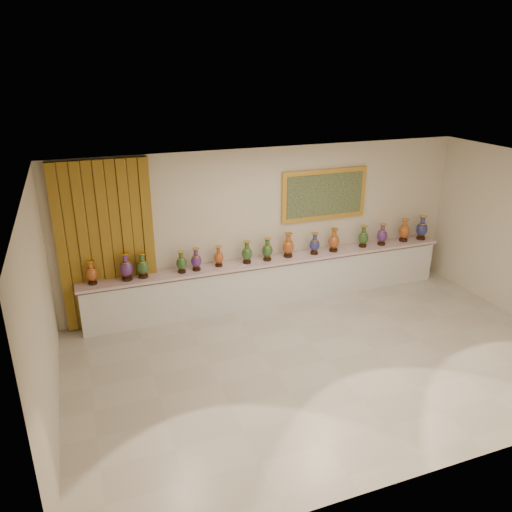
{
  "coord_description": "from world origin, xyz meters",
  "views": [
    {
      "loc": [
        -3.43,
        -5.99,
        4.42
      ],
      "look_at": [
        -0.57,
        1.7,
        1.24
      ],
      "focal_mm": 35.0,
      "sensor_mm": 36.0,
      "label": 1
    }
  ],
  "objects_px": {
    "counter": "(273,281)",
    "vase_0": "(92,274)",
    "vase_1": "(126,268)",
    "vase_2": "(143,267)"
  },
  "relations": [
    {
      "from": "counter",
      "to": "vase_0",
      "type": "xyz_separation_m",
      "value": [
        -3.33,
        -0.01,
        0.65
      ]
    },
    {
      "from": "counter",
      "to": "vase_0",
      "type": "bearing_deg",
      "value": -179.83
    },
    {
      "from": "vase_0",
      "to": "vase_1",
      "type": "relative_size",
      "value": 0.85
    },
    {
      "from": "vase_1",
      "to": "vase_2",
      "type": "relative_size",
      "value": 1.09
    },
    {
      "from": "counter",
      "to": "vase_2",
      "type": "bearing_deg",
      "value": -179.25
    },
    {
      "from": "vase_0",
      "to": "vase_2",
      "type": "bearing_deg",
      "value": -1.5
    },
    {
      "from": "counter",
      "to": "vase_0",
      "type": "distance_m",
      "value": 3.4
    },
    {
      "from": "counter",
      "to": "vase_2",
      "type": "xyz_separation_m",
      "value": [
        -2.48,
        -0.03,
        0.67
      ]
    },
    {
      "from": "counter",
      "to": "vase_1",
      "type": "bearing_deg",
      "value": -179.12
    },
    {
      "from": "vase_2",
      "to": "vase_1",
      "type": "bearing_deg",
      "value": -177.96
    }
  ]
}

